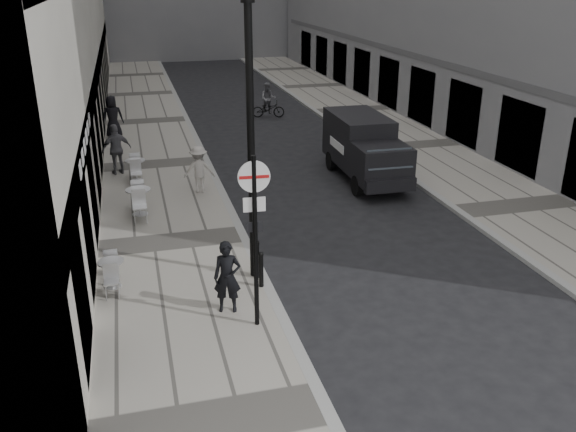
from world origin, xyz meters
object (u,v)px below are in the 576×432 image
at_px(walking_man, 227,277).
at_px(sign_post, 255,220).
at_px(cyclist, 268,104).
at_px(lamppost, 251,126).
at_px(panel_van, 364,145).

relative_size(walking_man, sign_post, 0.44).
bearing_deg(cyclist, walking_man, -92.30).
height_order(lamppost, cyclist, lamppost).
bearing_deg(panel_van, walking_man, -126.47).
bearing_deg(cyclist, sign_post, -90.41).
relative_size(walking_man, lamppost, 0.24).
bearing_deg(sign_post, panel_van, 60.95).
bearing_deg(panel_van, cyclist, 96.85).
distance_m(walking_man, sign_post, 1.81).
bearing_deg(walking_man, lamppost, 73.28).
bearing_deg(sign_post, cyclist, 80.54).
distance_m(sign_post, lamppost, 2.67).
bearing_deg(lamppost, panel_van, 50.76).
distance_m(sign_post, panel_van, 10.82).
height_order(panel_van, cyclist, panel_van).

